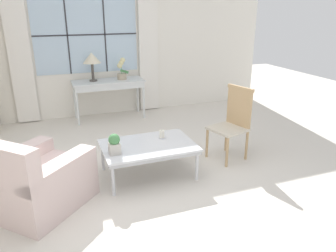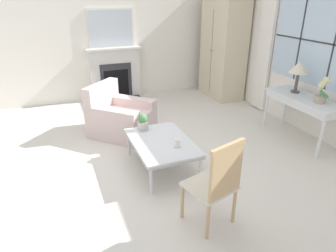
{
  "view_description": "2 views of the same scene",
  "coord_description": "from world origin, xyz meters",
  "px_view_note": "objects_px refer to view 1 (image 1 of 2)",
  "views": [
    {
      "loc": [
        -0.76,
        -3.24,
        1.98
      ],
      "look_at": [
        0.47,
        0.04,
        0.71
      ],
      "focal_mm": 35.0,
      "sensor_mm": 36.0,
      "label": 1
    },
    {
      "loc": [
        3.64,
        -0.96,
        2.23
      ],
      "look_at": [
        0.28,
        0.37,
        0.61
      ],
      "focal_mm": 32.0,
      "sensor_mm": 36.0,
      "label": 2
    }
  ],
  "objects_px": {
    "side_chair_wooden": "(233,119)",
    "potted_plant_small": "(114,144)",
    "console_table": "(108,85)",
    "coffee_table": "(148,147)",
    "pillar_candle": "(162,135)",
    "potted_orchid": "(122,70)",
    "table_lamp": "(92,59)",
    "armchair_upholstered": "(37,183)"
  },
  "relations": [
    {
      "from": "console_table",
      "to": "potted_orchid",
      "type": "xyz_separation_m",
      "value": [
        0.26,
        0.01,
        0.25
      ]
    },
    {
      "from": "table_lamp",
      "to": "side_chair_wooden",
      "type": "bearing_deg",
      "value": -56.85
    },
    {
      "from": "armchair_upholstered",
      "to": "coffee_table",
      "type": "height_order",
      "value": "armchair_upholstered"
    },
    {
      "from": "armchair_upholstered",
      "to": "coffee_table",
      "type": "xyz_separation_m",
      "value": [
        1.28,
        0.26,
        0.1
      ]
    },
    {
      "from": "table_lamp",
      "to": "side_chair_wooden",
      "type": "distance_m",
      "value": 2.84
    },
    {
      "from": "coffee_table",
      "to": "pillar_candle",
      "type": "height_order",
      "value": "pillar_candle"
    },
    {
      "from": "potted_orchid",
      "to": "coffee_table",
      "type": "xyz_separation_m",
      "value": [
        -0.25,
        -2.42,
        -0.51
      ]
    },
    {
      "from": "side_chair_wooden",
      "to": "potted_orchid",
      "type": "bearing_deg",
      "value": 113.35
    },
    {
      "from": "armchair_upholstered",
      "to": "potted_plant_small",
      "type": "height_order",
      "value": "armchair_upholstered"
    },
    {
      "from": "console_table",
      "to": "pillar_candle",
      "type": "distance_m",
      "value": 2.3
    },
    {
      "from": "table_lamp",
      "to": "potted_orchid",
      "type": "height_order",
      "value": "table_lamp"
    },
    {
      "from": "potted_plant_small",
      "to": "side_chair_wooden",
      "type": "bearing_deg",
      "value": 7.99
    },
    {
      "from": "coffee_table",
      "to": "potted_plant_small",
      "type": "relative_size",
      "value": 4.68
    },
    {
      "from": "armchair_upholstered",
      "to": "pillar_candle",
      "type": "xyz_separation_m",
      "value": [
        1.51,
        0.4,
        0.18
      ]
    },
    {
      "from": "potted_orchid",
      "to": "console_table",
      "type": "bearing_deg",
      "value": -177.47
    },
    {
      "from": "coffee_table",
      "to": "pillar_candle",
      "type": "xyz_separation_m",
      "value": [
        0.23,
        0.13,
        0.09
      ]
    },
    {
      "from": "console_table",
      "to": "armchair_upholstered",
      "type": "distance_m",
      "value": 2.99
    },
    {
      "from": "console_table",
      "to": "armchair_upholstered",
      "type": "height_order",
      "value": "armchair_upholstered"
    },
    {
      "from": "armchair_upholstered",
      "to": "pillar_candle",
      "type": "height_order",
      "value": "armchair_upholstered"
    },
    {
      "from": "armchair_upholstered",
      "to": "side_chair_wooden",
      "type": "relative_size",
      "value": 1.23
    },
    {
      "from": "armchair_upholstered",
      "to": "side_chair_wooden",
      "type": "distance_m",
      "value": 2.58
    },
    {
      "from": "side_chair_wooden",
      "to": "potted_plant_small",
      "type": "xyz_separation_m",
      "value": [
        -1.68,
        -0.24,
        -0.01
      ]
    },
    {
      "from": "console_table",
      "to": "armchair_upholstered",
      "type": "relative_size",
      "value": 1.06
    },
    {
      "from": "table_lamp",
      "to": "coffee_table",
      "type": "relative_size",
      "value": 0.46
    },
    {
      "from": "console_table",
      "to": "side_chair_wooden",
      "type": "xyz_separation_m",
      "value": [
        1.26,
        -2.3,
        -0.09
      ]
    },
    {
      "from": "potted_orchid",
      "to": "pillar_candle",
      "type": "relative_size",
      "value": 3.37
    },
    {
      "from": "table_lamp",
      "to": "pillar_candle",
      "type": "bearing_deg",
      "value": -77.83
    },
    {
      "from": "potted_plant_small",
      "to": "pillar_candle",
      "type": "bearing_deg",
      "value": 21.15
    },
    {
      "from": "coffee_table",
      "to": "armchair_upholstered",
      "type": "bearing_deg",
      "value": -168.34
    },
    {
      "from": "side_chair_wooden",
      "to": "pillar_candle",
      "type": "distance_m",
      "value": 1.03
    },
    {
      "from": "table_lamp",
      "to": "potted_plant_small",
      "type": "xyz_separation_m",
      "value": [
        -0.16,
        -2.57,
        -0.59
      ]
    },
    {
      "from": "potted_orchid",
      "to": "side_chair_wooden",
      "type": "distance_m",
      "value": 2.54
    },
    {
      "from": "console_table",
      "to": "armchair_upholstered",
      "type": "bearing_deg",
      "value": -115.43
    },
    {
      "from": "table_lamp",
      "to": "potted_plant_small",
      "type": "height_order",
      "value": "table_lamp"
    },
    {
      "from": "console_table",
      "to": "side_chair_wooden",
      "type": "height_order",
      "value": "side_chair_wooden"
    },
    {
      "from": "table_lamp",
      "to": "coffee_table",
      "type": "bearing_deg",
      "value": -83.67
    },
    {
      "from": "console_table",
      "to": "potted_plant_small",
      "type": "relative_size",
      "value": 5.41
    },
    {
      "from": "side_chair_wooden",
      "to": "potted_plant_small",
      "type": "bearing_deg",
      "value": -172.01
    },
    {
      "from": "potted_orchid",
      "to": "side_chair_wooden",
      "type": "xyz_separation_m",
      "value": [
        1.0,
        -2.31,
        -0.34
      ]
    },
    {
      "from": "coffee_table",
      "to": "pillar_candle",
      "type": "bearing_deg",
      "value": 30.06
    },
    {
      "from": "potted_orchid",
      "to": "potted_plant_small",
      "type": "height_order",
      "value": "potted_orchid"
    },
    {
      "from": "console_table",
      "to": "pillar_candle",
      "type": "relative_size",
      "value": 10.91
    }
  ]
}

